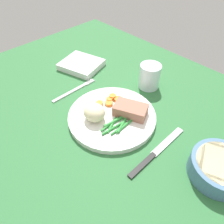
% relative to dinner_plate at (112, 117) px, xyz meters
% --- Properties ---
extents(dining_table, '(1.20, 0.90, 0.02)m').
position_rel_dinner_plate_xyz_m(dining_table, '(0.01, -0.01, -0.02)').
color(dining_table, '#2D6B38').
rests_on(dining_table, ground).
extents(dinner_plate, '(0.25, 0.25, 0.02)m').
position_rel_dinner_plate_xyz_m(dinner_plate, '(0.00, 0.00, 0.00)').
color(dinner_plate, white).
rests_on(dinner_plate, dining_table).
extents(meat_portion, '(0.10, 0.09, 0.03)m').
position_rel_dinner_plate_xyz_m(meat_portion, '(0.03, 0.04, 0.02)').
color(meat_portion, '#A86B56').
rests_on(meat_portion, dinner_plate).
extents(mashed_potatoes, '(0.06, 0.06, 0.05)m').
position_rel_dinner_plate_xyz_m(mashed_potatoes, '(-0.02, -0.04, 0.03)').
color(mashed_potatoes, beige).
rests_on(mashed_potatoes, dinner_plate).
extents(carrot_slices, '(0.05, 0.08, 0.01)m').
position_rel_dinner_plate_xyz_m(carrot_slices, '(-0.04, 0.03, 0.01)').
color(carrot_slices, orange).
rests_on(carrot_slices, dinner_plate).
extents(green_beans, '(0.05, 0.10, 0.01)m').
position_rel_dinner_plate_xyz_m(green_beans, '(0.04, -0.02, 0.01)').
color(green_beans, '#2D8C38').
rests_on(green_beans, dinner_plate).
extents(fork, '(0.01, 0.17, 0.00)m').
position_rel_dinner_plate_xyz_m(fork, '(-0.18, -0.00, -0.01)').
color(fork, silver).
rests_on(fork, dining_table).
extents(knife, '(0.02, 0.21, 0.01)m').
position_rel_dinner_plate_xyz_m(knife, '(0.16, -0.00, -0.01)').
color(knife, black).
rests_on(knife, dining_table).
extents(water_glass, '(0.07, 0.07, 0.08)m').
position_rel_dinner_plate_xyz_m(water_glass, '(-0.02, 0.19, 0.03)').
color(water_glass, silver).
rests_on(water_glass, dining_table).
extents(salad_bowl, '(0.13, 0.13, 0.05)m').
position_rel_dinner_plate_xyz_m(salad_bowl, '(0.29, 0.05, 0.02)').
color(salad_bowl, '#4C7299').
rests_on(salad_bowl, dining_table).
extents(napkin, '(0.17, 0.16, 0.02)m').
position_rel_dinner_plate_xyz_m(napkin, '(-0.27, 0.10, 0.00)').
color(napkin, white).
rests_on(napkin, dining_table).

